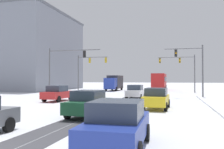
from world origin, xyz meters
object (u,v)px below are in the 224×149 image
Objects in this scene: car_blue_sixth at (118,125)px; traffic_signal_far_left at (88,66)px; office_building_far_left_block at (8,53)px; car_red_second at (58,93)px; traffic_signal_near_right at (192,63)px; car_dark_green_fourth at (89,103)px; car_yellow_cab_third at (156,98)px; box_truck_delivery at (114,82)px; bus_oncoming at (159,81)px; traffic_signal_near_left at (64,63)px; car_white_lead at (136,92)px; traffic_signal_far_right at (182,65)px.

traffic_signal_far_left is at bearing 112.04° from car_blue_sixth.
car_red_second is at bearing -43.51° from office_building_far_left_block.
traffic_signal_near_right is 18.91m from car_dark_green_fourth.
box_truck_delivery is at bearing 110.64° from car_yellow_cab_third.
car_dark_green_fourth is at bearing -126.95° from car_yellow_cab_third.
bus_oncoming reaches higher than car_red_second.
car_red_second is at bearing 127.24° from car_dark_green_fourth.
car_blue_sixth is (12.75, -31.51, -3.80)m from traffic_signal_far_left.
traffic_signal_far_left is at bearing 153.95° from traffic_signal_near_right.
traffic_signal_near_left is 1.76× the size of car_blue_sixth.
traffic_signal_near_right is at bearing 73.84° from car_yellow_cab_third.
car_yellow_cab_third is (13.20, -20.32, -3.80)m from traffic_signal_far_left.
traffic_signal_near_left is (-16.47, -1.90, 0.17)m from traffic_signal_near_right.
car_red_second is 1.01× the size of car_blue_sixth.
car_dark_green_fourth is at bearing -93.20° from bus_oncoming.
traffic_signal_near_right is 1.56× the size of car_yellow_cab_third.
car_yellow_cab_third is 11.20m from car_blue_sixth.
car_yellow_cab_third is at bearing -56.99° from traffic_signal_far_left.
traffic_signal_near_right is 0.23× the size of office_building_far_left_block.
car_blue_sixth is at bearing -82.55° from car_white_lead.
traffic_signal_far_left reaches higher than car_white_lead.
traffic_signal_near_left is at bearing 121.22° from car_dark_green_fourth.
traffic_signal_near_left is 28.68m from office_building_far_left_block.
traffic_signal_far_left is at bearing 132.36° from car_white_lead.
bus_oncoming is at bearing 86.35° from car_white_lead.
car_blue_sixth is (10.03, -15.09, 0.00)m from car_red_second.
office_building_far_left_block reaches higher than traffic_signal_near_right.
car_red_second is 0.38× the size of bus_oncoming.
car_white_lead is (9.83, -0.99, -3.68)m from traffic_signal_near_left.
car_blue_sixth is at bearing -92.27° from car_yellow_cab_third.
office_building_far_left_block is (-22.52, 17.38, 3.70)m from traffic_signal_near_left.
car_dark_green_fourth is 0.57× the size of box_truck_delivery.
car_white_lead is 0.99× the size of car_red_second.
bus_oncoming is (-1.68, 31.78, 1.18)m from car_yellow_cab_third.
traffic_signal_near_left reaches higher than car_red_second.
traffic_signal_far_right reaches higher than car_white_lead.
car_yellow_cab_third is 0.56× the size of box_truck_delivery.
traffic_signal_near_right is 23.93m from car_blue_sixth.
car_white_lead is 0.99× the size of car_dark_green_fourth.
car_red_second is at bearing 123.60° from car_blue_sixth.
car_red_second is at bearing -149.50° from traffic_signal_near_right.
traffic_signal_near_left reaches higher than car_blue_sixth.
car_yellow_cab_third is (-2.57, -24.11, -3.84)m from traffic_signal_far_right.
traffic_signal_near_right is at bearing 67.03° from car_dark_green_fourth.
traffic_signal_near_right is 18.61m from traffic_signal_far_left.
bus_oncoming is 0.39× the size of office_building_far_left_block.
box_truck_delivery is (2.64, 17.13, -2.87)m from traffic_signal_near_left.
car_yellow_cab_third is 31.85m from bus_oncoming.
traffic_signal_near_left is 0.66× the size of bus_oncoming.
traffic_signal_near_left is 0.99× the size of box_truck_delivery.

